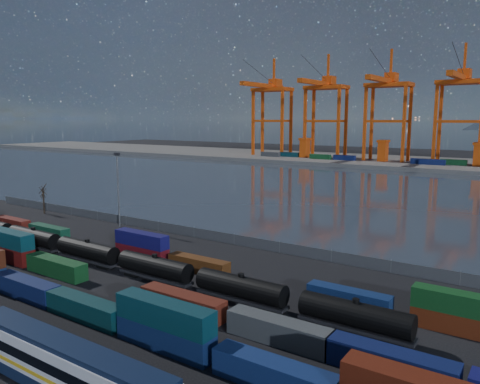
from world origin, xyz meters
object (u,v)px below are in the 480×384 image
Objects in this scene: gantry_cranes at (423,93)px; bare_tree at (44,199)px; passenger_train at (67,370)px; tanker_string at (88,251)px.

bare_tree is at bearing -105.63° from gantry_cranes.
gantry_cranes reaches higher than passenger_train.
passenger_train is 39.77m from tanker_string.
tanker_string is 48.36m from bare_tree.
tanker_string is 13.83× the size of bare_tree.
tanker_string is 201.88m from gantry_cranes.
bare_tree is 0.04× the size of gantry_cranes.
passenger_train is 0.38× the size of gantry_cranes.
passenger_train is 9.91× the size of bare_tree.
bare_tree is (-43.69, 20.66, 1.74)m from tanker_string.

